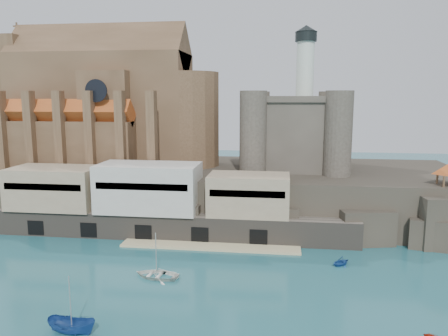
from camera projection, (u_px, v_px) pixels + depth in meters
name	position (u px, v px, depth m)	size (l,w,h in m)	color
ground	(171.00, 294.00, 55.64)	(300.00, 300.00, 0.00)	#1B525B
promontory	(216.00, 191.00, 93.37)	(100.00, 36.00, 10.00)	#28241E
quay	(148.00, 202.00, 78.55)	(70.00, 12.00, 13.05)	#5F564C
church	(110.00, 109.00, 96.13)	(47.00, 25.93, 30.51)	brown
castle_keep	(294.00, 128.00, 90.73)	(21.20, 21.20, 29.30)	#443E35
rock_outcrop	(447.00, 220.00, 74.77)	(14.50, 10.50, 8.70)	#28241E
boat_2	(72.00, 333.00, 46.54)	(2.11, 2.16, 5.60)	navy
boat_6	(157.00, 277.00, 60.96)	(4.48, 1.30, 6.28)	white
boat_7	(341.00, 265.00, 65.27)	(2.77, 1.69, 3.21)	#1D4D99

